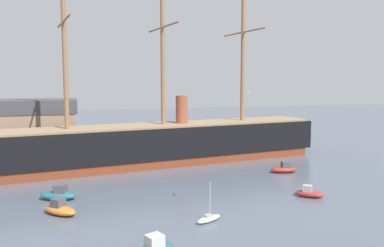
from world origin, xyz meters
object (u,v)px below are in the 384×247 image
object	(u,v)px
motorboat_alongside_stern	(284,169)
motorboat_alongside_bow	(58,195)
motorboat_mid_left	(60,209)
motorboat_mid_right	(309,193)
sailboat_distant_centre	(150,151)
sailboat_far_right	(299,152)
seagull_in_flight	(250,93)
tall_ship	(163,143)
sailboat_near_centre	(209,218)

from	to	relation	value
motorboat_alongside_stern	motorboat_alongside_bow	bearing A→B (deg)	-172.05
motorboat_mid_left	motorboat_mid_right	size ratio (longest dim) A/B	1.17
motorboat_alongside_stern	sailboat_distant_centre	distance (m)	31.01
motorboat_mid_left	motorboat_alongside_stern	size ratio (longest dim) A/B	0.96
motorboat_mid_left	sailboat_far_right	size ratio (longest dim) A/B	0.99
motorboat_alongside_bow	motorboat_alongside_stern	bearing A→B (deg)	7.95
sailboat_far_right	sailboat_distant_centre	bearing A→B (deg)	160.22
motorboat_alongside_bow	seagull_in_flight	bearing A→B (deg)	-33.24
tall_ship	sailboat_far_right	distance (m)	30.06
motorboat_mid_left	motorboat_alongside_stern	xyz separation A→B (m)	(35.96, 11.26, -0.01)
tall_ship	motorboat_mid_right	distance (m)	30.52
sailboat_near_centre	motorboat_mid_right	size ratio (longest dim) A/B	1.14
motorboat_mid_left	motorboat_alongside_stern	distance (m)	37.68
sailboat_near_centre	tall_ship	bearing A→B (deg)	86.12
tall_ship	motorboat_alongside_bow	xyz separation A→B (m)	(-18.36, -18.42, -3.26)
sailboat_near_centre	motorboat_alongside_stern	size ratio (longest dim) A/B	0.94
sailboat_distant_centre	motorboat_mid_left	bearing A→B (deg)	-116.04
motorboat_alongside_stern	sailboat_far_right	bearing A→B (deg)	50.29
tall_ship	motorboat_mid_left	xyz separation A→B (m)	(-18.00, -24.61, -3.29)
sailboat_near_centre	motorboat_alongside_bow	distance (m)	21.07
motorboat_alongside_bow	sailboat_far_right	size ratio (longest dim) A/B	1.12
tall_ship	motorboat_alongside_stern	bearing A→B (deg)	-36.62
motorboat_mid_right	motorboat_alongside_stern	distance (m)	14.24
motorboat_alongside_stern	seagull_in_flight	size ratio (longest dim) A/B	3.43
motorboat_alongside_stern	sailboat_distant_centre	world-z (taller)	sailboat_distant_centre
tall_ship	motorboat_alongside_bow	distance (m)	26.21
motorboat_mid_left	motorboat_alongside_bow	bearing A→B (deg)	93.30
sailboat_near_centre	motorboat_mid_left	distance (m)	17.43
sailboat_near_centre	seagull_in_flight	size ratio (longest dim) A/B	3.21
sailboat_near_centre	motorboat_alongside_stern	world-z (taller)	sailboat_near_centre
tall_ship	sailboat_distant_centre	world-z (taller)	tall_ship
motorboat_mid_right	motorboat_alongside_stern	xyz separation A→B (m)	(4.12, 13.63, 0.10)
sailboat_near_centre	motorboat_mid_right	distance (m)	16.74
tall_ship	motorboat_alongside_bow	bearing A→B (deg)	-134.91
tall_ship	motorboat_mid_right	world-z (taller)	tall_ship
sailboat_near_centre	seagull_in_flight	xyz separation A→B (m)	(4.63, -0.17, 13.82)
motorboat_alongside_bow	tall_ship	bearing A→B (deg)	45.09
motorboat_mid_right	sailboat_far_right	distance (m)	32.18
motorboat_mid_left	motorboat_mid_right	world-z (taller)	motorboat_mid_left
sailboat_far_right	sailboat_distant_centre	xyz separation A→B (m)	(-30.07, 10.81, 0.05)
motorboat_mid_left	sailboat_far_right	world-z (taller)	sailboat_far_right
motorboat_mid_right	motorboat_alongside_bow	xyz separation A→B (m)	(-32.20, 8.56, 0.15)
motorboat_alongside_stern	seagull_in_flight	bearing A→B (deg)	-129.62
motorboat_alongside_bow	motorboat_mid_right	bearing A→B (deg)	-14.90
motorboat_alongside_stern	sailboat_near_centre	bearing A→B (deg)	-137.35
motorboat_mid_left	sailboat_distant_centre	distance (m)	40.47
tall_ship	sailboat_far_right	size ratio (longest dim) A/B	16.26
motorboat_alongside_stern	tall_ship	bearing A→B (deg)	143.38
tall_ship	sailboat_near_centre	distance (m)	32.16
motorboat_alongside_bow	sailboat_distant_centre	size ratio (longest dim) A/B	1.00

